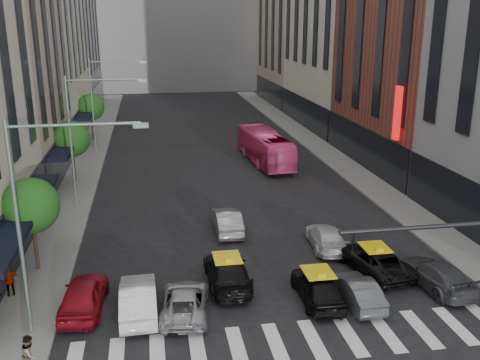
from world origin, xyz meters
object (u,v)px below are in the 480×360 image
car_red (84,295)px  pedestrian_near (30,355)px  streetlamp_mid (84,124)px  bus (265,147)px  taxi_center (317,287)px  streetlamp_far (102,93)px  streetlamp_near (41,200)px  pedestrian_far (10,280)px  taxi_left (227,271)px  car_white_front (138,298)px

car_red → pedestrian_near: pedestrian_near is taller
streetlamp_mid → bus: streetlamp_mid is taller
streetlamp_mid → taxi_center: streetlamp_mid is taller
streetlamp_far → pedestrian_near: (-0.36, -35.00, -4.96)m
streetlamp_near → streetlamp_far: (0.00, 32.00, 0.00)m
streetlamp_near → pedestrian_far: streetlamp_near is taller
taxi_left → pedestrian_far: bearing=-2.1°
bus → pedestrian_near: size_ratio=6.81×
car_white_front → bus: bearing=-115.4°
taxi_center → bus: bearing=-96.4°
taxi_center → bus: size_ratio=0.40×
car_white_front → taxi_center: car_white_front is taller
car_red → car_white_front: (2.44, -0.69, -0.01)m
streetlamp_mid → car_white_front: size_ratio=1.97×
taxi_center → streetlamp_mid: bearing=-52.4°
streetlamp_far → pedestrian_far: 29.27m
streetlamp_near → pedestrian_far: bearing=127.2°
pedestrian_far → taxi_center: bearing=155.2°
car_white_front → taxi_center: (8.27, -0.31, -0.02)m
car_red → pedestrian_near: (-1.42, -4.58, 0.18)m
streetlamp_near → pedestrian_far: 6.44m
taxi_left → pedestrian_far: (-10.30, 0.39, 0.21)m
streetlamp_far → streetlamp_near: bearing=-90.0°
streetlamp_far → pedestrian_near: 35.36m
car_white_front → pedestrian_near: size_ratio=2.89×
car_red → taxi_left: bearing=-164.9°
taxi_left → pedestrian_near: pedestrian_near is taller
taxi_center → bus: 25.26m
streetlamp_mid → taxi_left: (7.83, -13.13, -5.18)m
streetlamp_near → taxi_center: bearing=2.8°
car_red → pedestrian_near: 4.79m
car_red → bus: bus is taller
car_white_front → pedestrian_far: size_ratio=2.92×
car_red → bus: bearing=-115.2°
streetlamp_far → bus: streetlamp_far is taller
car_red → pedestrian_far: 3.92m
streetlamp_near → taxi_center: 12.86m
streetlamp_mid → car_white_front: bearing=-77.0°
bus → pedestrian_near: 32.37m
car_white_front → pedestrian_far: pedestrian_far is taller
car_white_front → taxi_center: 8.27m
streetlamp_far → car_white_front: size_ratio=1.97×
taxi_left → bus: 23.81m
bus → taxi_center: bearing=79.0°
car_white_front → bus: (11.18, 24.77, 0.75)m
streetlamp_mid → pedestrian_far: streetlamp_mid is taller
car_white_front → taxi_left: bearing=-156.5°
streetlamp_near → taxi_left: (7.83, 2.87, -5.18)m
taxi_center → streetlamp_far: bearing=-69.2°
pedestrian_near → pedestrian_far: (-2.11, 6.26, -0.01)m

